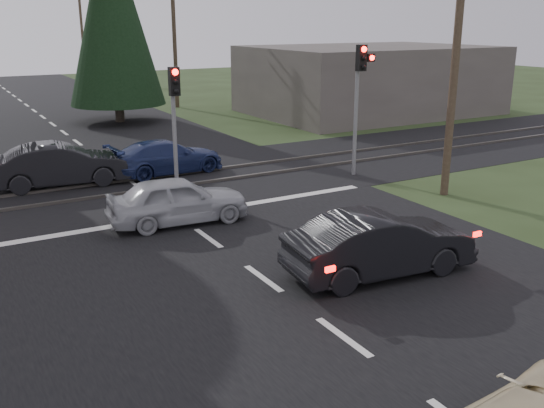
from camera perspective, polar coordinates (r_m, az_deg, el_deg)
ground at (r=11.34m, az=6.73°, el=-12.35°), size 120.00×120.00×0.00m
road at (r=19.64m, az=-10.78°, el=0.32°), size 14.00×100.00×0.01m
rail_corridor at (r=21.48m, az=-12.55°, el=1.64°), size 120.00×8.00×0.01m
stop_line at (r=18.02m, az=-8.87°, el=-1.08°), size 13.00×0.35×0.00m
rail_near at (r=20.73m, az=-11.89°, el=1.26°), size 120.00×0.12×0.10m
rail_far at (r=22.21m, az=-13.19°, el=2.22°), size 120.00×0.12×0.10m
traffic_signal_right at (r=22.12m, az=8.31°, el=11.04°), size 0.68×0.48×4.70m
traffic_signal_center at (r=20.01m, az=-9.14°, el=8.92°), size 0.32×0.48×4.10m
utility_pole_near at (r=20.09m, az=16.97°, el=13.96°), size 1.80×0.26×9.00m
utility_pole_mid at (r=40.56m, az=-9.19°, el=15.61°), size 1.80×0.26×9.00m
utility_pole_far at (r=64.53m, az=-17.47°, el=15.49°), size 1.80×0.26×9.00m
conifer_tree at (r=35.18m, az=-14.81°, el=17.18°), size 5.20×5.20×11.00m
building_right at (r=38.48m, az=9.12°, el=11.48°), size 14.00×10.00×4.00m
dark_hatchback at (r=13.77m, az=10.12°, el=-3.77°), size 4.49×1.95×1.43m
silver_car at (r=17.22m, az=-8.86°, el=0.36°), size 4.05×1.92×1.34m
blue_sedan at (r=22.95m, az=-9.90°, el=4.37°), size 4.44×2.08×1.25m
dark_car_far at (r=22.07m, az=-19.29°, el=3.48°), size 4.64×1.98×1.49m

